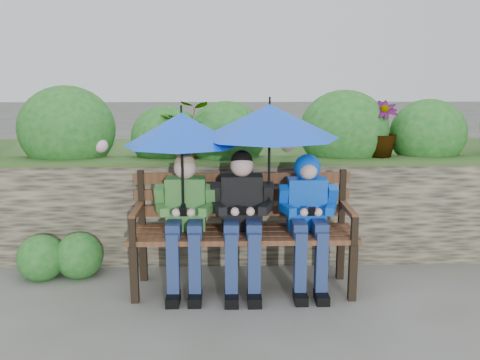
{
  "coord_description": "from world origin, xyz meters",
  "views": [
    {
      "loc": [
        -0.11,
        -4.41,
        1.86
      ],
      "look_at": [
        0.0,
        0.1,
        0.95
      ],
      "focal_mm": 40.0,
      "sensor_mm": 36.0,
      "label": 1
    }
  ],
  "objects_px": {
    "park_bench": "(243,223)",
    "umbrella_right": "(270,121)",
    "boy_right": "(308,210)",
    "boy_middle": "(242,214)",
    "umbrella_left": "(182,129)",
    "boy_left": "(185,215)"
  },
  "relations": [
    {
      "from": "boy_left",
      "to": "umbrella_right",
      "type": "distance_m",
      "value": 1.06
    },
    {
      "from": "park_bench",
      "to": "boy_left",
      "type": "distance_m",
      "value": 0.51
    },
    {
      "from": "park_bench",
      "to": "umbrella_right",
      "type": "bearing_deg",
      "value": -21.64
    },
    {
      "from": "boy_left",
      "to": "umbrella_left",
      "type": "relative_size",
      "value": 1.25
    },
    {
      "from": "umbrella_left",
      "to": "umbrella_right",
      "type": "xyz_separation_m",
      "value": [
        0.72,
        0.03,
        0.06
      ]
    },
    {
      "from": "boy_middle",
      "to": "boy_right",
      "type": "height_order",
      "value": "boy_middle"
    },
    {
      "from": "park_bench",
      "to": "umbrella_left",
      "type": "distance_m",
      "value": 0.98
    },
    {
      "from": "boy_left",
      "to": "umbrella_left",
      "type": "distance_m",
      "value": 0.73
    },
    {
      "from": "boy_right",
      "to": "boy_middle",
      "type": "bearing_deg",
      "value": -178.29
    },
    {
      "from": "park_bench",
      "to": "umbrella_left",
      "type": "xyz_separation_m",
      "value": [
        -0.5,
        -0.11,
        0.83
      ]
    },
    {
      "from": "boy_right",
      "to": "umbrella_right",
      "type": "height_order",
      "value": "umbrella_right"
    },
    {
      "from": "umbrella_right",
      "to": "park_bench",
      "type": "bearing_deg",
      "value": 158.36
    },
    {
      "from": "park_bench",
      "to": "umbrella_right",
      "type": "xyz_separation_m",
      "value": [
        0.22,
        -0.09,
        0.89
      ]
    },
    {
      "from": "park_bench",
      "to": "boy_middle",
      "type": "height_order",
      "value": "boy_middle"
    },
    {
      "from": "umbrella_right",
      "to": "boy_left",
      "type": "bearing_deg",
      "value": -179.33
    },
    {
      "from": "boy_middle",
      "to": "umbrella_left",
      "type": "relative_size",
      "value": 1.28
    },
    {
      "from": "umbrella_right",
      "to": "umbrella_left",
      "type": "bearing_deg",
      "value": -177.91
    },
    {
      "from": "park_bench",
      "to": "boy_right",
      "type": "relative_size",
      "value": 1.63
    },
    {
      "from": "park_bench",
      "to": "umbrella_left",
      "type": "relative_size",
      "value": 2.02
    },
    {
      "from": "park_bench",
      "to": "boy_middle",
      "type": "bearing_deg",
      "value": -95.58
    },
    {
      "from": "boy_right",
      "to": "umbrella_right",
      "type": "relative_size",
      "value": 1.01
    },
    {
      "from": "park_bench",
      "to": "umbrella_right",
      "type": "height_order",
      "value": "umbrella_right"
    }
  ]
}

